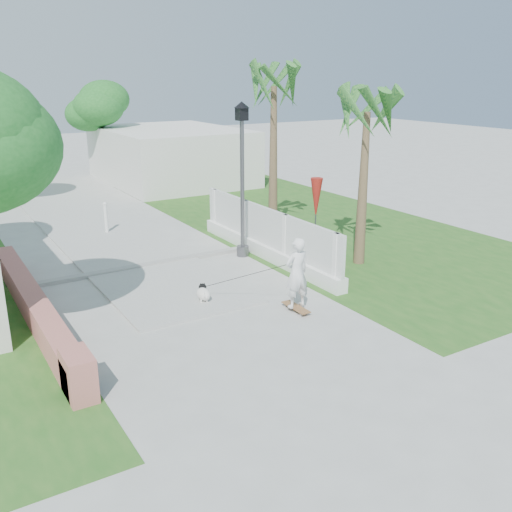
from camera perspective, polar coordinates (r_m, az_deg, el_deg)
ground at (r=11.18m, az=-0.09°, el=-9.73°), size 90.00×90.00×0.00m
path_strip at (r=29.40m, az=-20.85°, el=6.58°), size 3.20×36.00×0.06m
curb at (r=16.20m, az=-11.15°, el=-0.96°), size 6.50×0.25×0.10m
grass_right at (r=21.11m, az=4.94°, el=3.58°), size 8.00×20.00×0.01m
pink_wall at (r=13.11m, az=-21.02°, el=-5.19°), size 0.45×8.20×0.80m
lattice_fence at (r=16.62m, az=1.01°, el=1.65°), size 0.35×7.00×1.50m
building_right at (r=28.99m, az=-8.52°, el=9.95°), size 6.00×8.00×2.60m
street_lamp at (r=16.36m, az=-1.39°, el=8.15°), size 0.44×0.44×4.44m
bollard at (r=19.78m, az=-14.78°, el=3.81°), size 0.14×0.14×1.09m
patio_umbrella at (r=16.71m, az=6.04°, el=5.68°), size 0.36×0.36×2.30m
tree_path_right at (r=29.71m, az=-15.35°, el=13.97°), size 3.00×3.00×4.79m
palm_far at (r=17.88m, az=1.80°, el=15.61°), size 1.80×1.80×5.30m
palm_near at (r=15.78m, az=11.02°, el=13.08°), size 1.80×1.80×4.70m
skateboarder at (r=13.01m, az=-0.56°, el=-2.02°), size 1.89×2.17×1.73m
dog at (r=13.51m, az=-5.29°, el=-3.71°), size 0.42×0.60×0.43m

